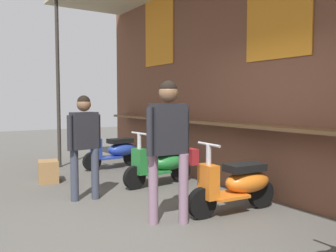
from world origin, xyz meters
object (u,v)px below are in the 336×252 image
object	(u,v)px
shopper_with_handbag	(169,136)
merchandise_crate	(48,171)
scooter_green	(162,163)
scooter_orange	(238,184)
scooter_blue	(116,150)
shopper_passing	(84,137)

from	to	relation	value
shopper_with_handbag	merchandise_crate	distance (m)	3.29
scooter_green	scooter_orange	xyz separation A→B (m)	(1.91, -0.00, 0.00)
scooter_blue	scooter_orange	distance (m)	3.87
scooter_blue	shopper_with_handbag	xyz separation A→B (m)	(3.75, -1.02, 0.69)
scooter_blue	merchandise_crate	xyz separation A→B (m)	(0.65, -1.66, -0.19)
shopper_passing	merchandise_crate	world-z (taller)	shopper_passing
scooter_orange	shopper_passing	distance (m)	2.35
shopper_passing	merchandise_crate	distance (m)	1.71
shopper_passing	merchandise_crate	xyz separation A→B (m)	(-1.52, -0.15, -0.77)
scooter_orange	shopper_with_handbag	xyz separation A→B (m)	(-0.12, -1.02, 0.69)
scooter_orange	shopper_with_handbag	distance (m)	1.24
scooter_orange	merchandise_crate	bearing A→B (deg)	-58.32
scooter_green	shopper_with_handbag	xyz separation A→B (m)	(1.79, -1.02, 0.69)
shopper_with_handbag	merchandise_crate	xyz separation A→B (m)	(-3.10, -0.64, -0.88)
shopper_passing	merchandise_crate	bearing A→B (deg)	-3.36
scooter_green	scooter_blue	bearing A→B (deg)	-93.48
scooter_orange	scooter_green	bearing A→B (deg)	-85.60
scooter_orange	shopper_with_handbag	world-z (taller)	shopper_with_handbag
scooter_blue	scooter_orange	size ratio (longest dim) A/B	1.00
scooter_blue	scooter_orange	world-z (taller)	same
merchandise_crate	scooter_orange	bearing A→B (deg)	27.28
scooter_blue	shopper_passing	distance (m)	2.71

